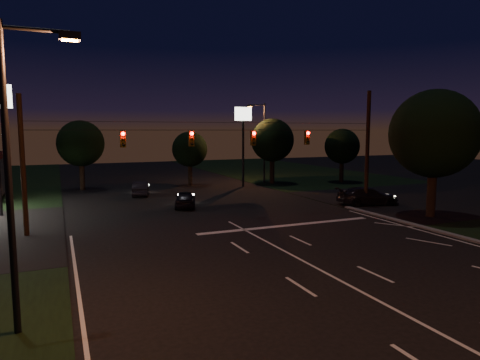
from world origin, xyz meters
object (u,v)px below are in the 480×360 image
utility_pole_right (365,207)px  car_cross (368,196)px  car_oncoming_a (185,199)px  tree_right_near (433,135)px  car_oncoming_b (141,188)px

utility_pole_right → car_cross: 1.06m
car_oncoming_a → tree_right_near: bearing=163.2°
tree_right_near → car_oncoming_a: (-14.71, 10.07, -5.02)m
car_oncoming_a → car_oncoming_b: bearing=-57.4°
utility_pole_right → tree_right_near: 7.61m
car_cross → car_oncoming_b: bearing=66.0°
tree_right_near → car_oncoming_a: size_ratio=2.29×
car_oncoming_a → car_cross: size_ratio=0.77×
utility_pole_right → car_cross: utility_pole_right is taller
tree_right_near → car_oncoming_a: 18.52m
utility_pole_right → tree_right_near: size_ratio=1.03×
utility_pole_right → car_oncoming_a: bearing=158.3°
utility_pole_right → tree_right_near: tree_right_near is taller
tree_right_near → car_oncoming_b: tree_right_near is taller
utility_pole_right → car_cross: bearing=39.0°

